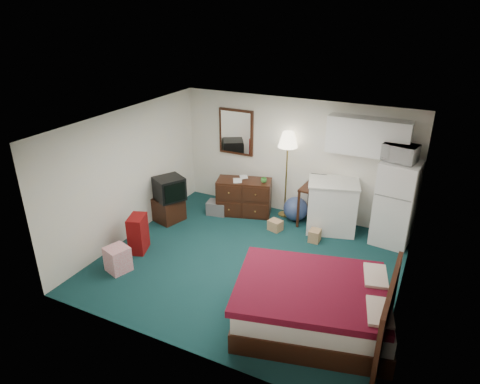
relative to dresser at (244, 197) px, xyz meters
The scene contains 25 objects.
floor 1.99m from the dresser, 62.01° to the right, with size 5.00×4.50×0.01m, color #113134.
ceiling 2.88m from the dresser, 62.01° to the right, with size 5.00×4.50×0.01m, color white.
walls 2.14m from the dresser, 62.01° to the right, with size 5.01×4.51×2.50m.
mirror 1.42m from the dresser, 131.25° to the left, with size 0.80×0.06×1.00m, color white, non-canonical shape.
upper_cabinets 2.86m from the dresser, ahead, with size 1.50×0.35×0.70m, color white, non-canonical shape.
headboard 4.36m from the dresser, 39.24° to the right, with size 0.06×1.56×1.00m, color #321408, non-canonical shape.
dresser is the anchor object (origin of this frame).
floor_lamp 1.03m from the dresser, 21.45° to the left, with size 0.40×0.40×1.85m, color #B89546, non-canonical shape.
desk 1.58m from the dresser, ahead, with size 0.66×0.66×0.83m, color #321408, non-canonical shape.
exercise_ball 1.13m from the dresser, 10.12° to the left, with size 0.51×0.51×0.51m, color navy.
kitchen_counter 1.89m from the dresser, ahead, with size 0.93×0.71×1.02m, color white, non-canonical shape.
fridge 3.08m from the dresser, ahead, with size 0.67×0.67×1.63m, color white, non-canonical shape.
bed 3.66m from the dresser, 49.00° to the right, with size 2.07×1.61×0.66m, color #5B0718, non-canonical shape.
tv_stand 1.62m from the dresser, 142.78° to the right, with size 0.50×0.54×0.50m, color #321408, non-canonical shape.
suitcase 2.48m from the dresser, 115.84° to the right, with size 0.27×0.43×0.70m, color #5A0802, non-canonical shape.
retail_box 3.08m from the dresser, 108.79° to the right, with size 0.36×0.36×0.44m, color white, non-canonical shape.
file_bin 0.64m from the dresser, 151.41° to the right, with size 0.41×0.31×0.29m, color slate, non-canonical shape.
cardboard_box_a 1.02m from the dresser, 24.35° to the right, with size 0.25×0.21×0.21m, color #A67144, non-canonical shape.
cardboard_box_b 1.82m from the dresser, 15.35° to the right, with size 0.20×0.24×0.24m, color #A67144, non-canonical shape.
laptop 1.64m from the dresser, ahead, with size 0.32×0.26×0.22m, color black, non-canonical shape.
crt_tv 1.61m from the dresser, 141.44° to the right, with size 0.52×0.56×0.48m, color black, non-canonical shape.
microwave 3.32m from the dresser, ahead, with size 0.57×0.32×0.39m, color white.
book_a 0.57m from the dresser, 140.45° to the right, with size 0.18×0.02×0.25m, color #A67144.
book_b 0.53m from the dresser, 148.18° to the left, with size 0.16×0.02×0.22m, color #A67144.
mug 0.62m from the dresser, ahead, with size 0.12×0.10×0.12m, color #3D9137.
Camera 1 is at (2.69, -5.81, 4.22)m, focal length 32.00 mm.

